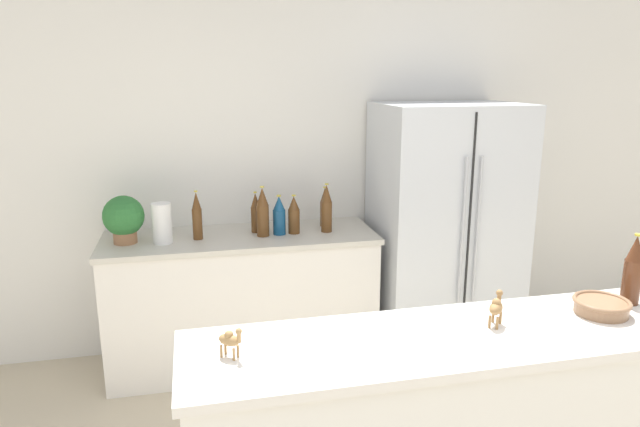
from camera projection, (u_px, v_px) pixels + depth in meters
wall_back at (307, 166)px, 4.03m from camera, size 8.00×0.06×2.55m
back_counter at (243, 299)px, 3.81m from camera, size 1.76×0.63×0.90m
refrigerator at (445, 230)px, 3.95m from camera, size 0.94×0.72×1.72m
potted_plant at (124, 218)px, 3.49m from camera, size 0.25×0.25×0.30m
paper_towel_roll at (162, 223)px, 3.50m from camera, size 0.12×0.12×0.25m
back_bottle_0 at (197, 216)px, 3.57m from camera, size 0.06×0.06×0.31m
back_bottle_1 at (294, 215)px, 3.71m from camera, size 0.08×0.08×0.26m
back_bottle_2 at (325, 207)px, 3.88m from camera, size 0.06×0.06×0.27m
back_bottle_3 at (327, 209)px, 3.74m from camera, size 0.07×0.07×0.32m
back_bottle_4 at (279, 216)px, 3.69m from camera, size 0.08×0.08×0.26m
back_bottle_5 at (256, 213)px, 3.73m from camera, size 0.06×0.06×0.27m
back_bottle_6 at (263, 212)px, 3.64m from camera, size 0.08×0.08×0.33m
wine_bottle at (633, 270)px, 2.29m from camera, size 0.07×0.07×0.29m
fruit_bowl at (601, 306)px, 2.22m from camera, size 0.22×0.22×0.06m
camel_figurine at (230, 339)px, 1.87m from camera, size 0.09×0.08×0.11m
camel_figurine_second at (496, 307)px, 2.11m from camera, size 0.09×0.10×0.13m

